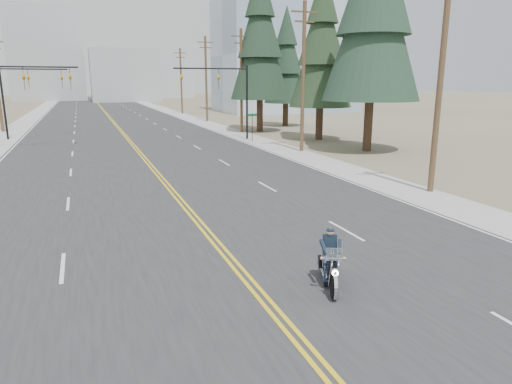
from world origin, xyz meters
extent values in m
plane|color=#776D56|center=(0.00, 0.00, 0.00)|extent=(400.00, 400.00, 0.00)
cube|color=#303033|center=(0.00, 70.00, 0.01)|extent=(20.00, 200.00, 0.01)
cube|color=#A5A5A0|center=(-11.50, 70.00, 0.01)|extent=(3.00, 200.00, 0.01)
cube|color=#A5A5A0|center=(11.50, 70.00, 0.01)|extent=(3.00, 200.00, 0.01)
cylinder|color=black|center=(-7.50, 32.00, 6.70)|extent=(7.00, 0.14, 0.14)
imported|color=#BF8C0C|center=(-8.20, 32.00, 6.05)|extent=(0.21, 0.26, 1.30)
imported|color=#BF8C0C|center=(-4.70, 32.00, 6.05)|extent=(0.21, 0.26, 1.30)
cylinder|color=black|center=(11.00, 32.00, 3.50)|extent=(0.20, 0.20, 7.00)
cylinder|color=black|center=(7.50, 32.00, 6.70)|extent=(7.00, 0.14, 0.14)
imported|color=#BF8C0C|center=(8.20, 32.00, 6.05)|extent=(0.21, 0.26, 1.30)
imported|color=#BF8C0C|center=(4.70, 32.00, 6.05)|extent=(0.21, 0.26, 1.30)
cylinder|color=black|center=(-11.00, 40.00, 3.50)|extent=(0.20, 0.20, 7.00)
cylinder|color=black|center=(-8.00, 40.00, 6.70)|extent=(6.00, 0.14, 0.14)
imported|color=#BF8C0C|center=(-8.60, 40.00, 6.05)|extent=(0.21, 0.26, 1.30)
imported|color=#BF8C0C|center=(-5.60, 40.00, 6.05)|extent=(0.21, 0.26, 1.30)
cylinder|color=black|center=(10.80, 30.00, 1.30)|extent=(0.06, 0.06, 2.60)
cube|color=#0C5926|center=(10.80, 30.00, 2.50)|extent=(0.90, 0.03, 0.25)
cylinder|color=brown|center=(12.50, 8.00, 5.50)|extent=(0.30, 0.30, 11.00)
cylinder|color=brown|center=(12.50, 23.00, 5.75)|extent=(0.30, 0.30, 11.50)
cube|color=brown|center=(12.50, 23.00, 10.70)|extent=(2.20, 0.12, 0.12)
cube|color=brown|center=(12.50, 23.00, 10.00)|extent=(1.60, 0.12, 0.12)
cylinder|color=brown|center=(12.50, 38.00, 5.50)|extent=(0.30, 0.30, 11.00)
cube|color=brown|center=(12.50, 38.00, 10.20)|extent=(2.20, 0.12, 0.12)
cube|color=brown|center=(12.50, 38.00, 9.50)|extent=(1.60, 0.12, 0.12)
cylinder|color=brown|center=(12.50, 53.00, 5.75)|extent=(0.30, 0.30, 11.50)
cube|color=brown|center=(12.50, 53.00, 10.70)|extent=(2.20, 0.12, 0.12)
cube|color=brown|center=(12.50, 53.00, 10.00)|extent=(1.60, 0.12, 0.12)
cylinder|color=brown|center=(12.50, 70.00, 5.50)|extent=(0.30, 0.30, 11.00)
cube|color=brown|center=(12.50, 70.00, 10.20)|extent=(2.20, 0.12, 0.12)
cube|color=brown|center=(12.50, 70.00, 9.50)|extent=(1.60, 0.12, 0.12)
cube|color=#9EB5CC|center=(32.00, 70.00, 10.00)|extent=(24.00, 16.00, 20.00)
cube|color=#ADB2B7|center=(8.00, 125.00, 7.00)|extent=(18.00, 14.00, 14.00)
cube|color=#B7BCC6|center=(40.00, 110.00, 9.00)|extent=(16.00, 12.00, 18.00)
cube|color=#ADB2B7|center=(-12.00, 140.00, 13.00)|extent=(20.00, 15.00, 26.00)
cube|color=#B7BCC6|center=(25.00, 150.00, 6.00)|extent=(14.00, 14.00, 12.00)
cylinder|color=#382619|center=(17.59, 21.27, 2.03)|extent=(0.79, 0.79, 4.05)
cone|color=#193322|center=(17.59, 21.27, 10.13)|extent=(7.66, 7.66, 12.16)
cylinder|color=#382619|center=(17.48, 29.27, 1.58)|extent=(0.69, 0.69, 3.16)
cone|color=#1B3118|center=(17.48, 29.27, 7.91)|extent=(5.93, 5.93, 9.49)
cone|color=#1B3118|center=(17.48, 29.27, 10.59)|extent=(4.45, 4.45, 7.12)
cylinder|color=#382619|center=(14.73, 38.16, 1.80)|extent=(0.63, 0.63, 3.61)
cone|color=black|center=(14.73, 38.16, 9.02)|extent=(6.50, 6.50, 10.83)
cone|color=black|center=(14.73, 38.16, 12.09)|extent=(4.87, 4.87, 8.12)
cylinder|color=#382619|center=(20.16, 43.15, 1.45)|extent=(0.68, 0.68, 2.90)
cone|color=black|center=(20.16, 43.15, 7.24)|extent=(5.41, 5.41, 8.69)
cone|color=black|center=(20.16, 43.15, 9.71)|extent=(4.06, 4.06, 6.52)
cone|color=black|center=(20.16, 43.15, 12.17)|extent=(2.70, 2.70, 4.64)
camera|label=1|loc=(-4.06, -10.25, 5.58)|focal=32.00mm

